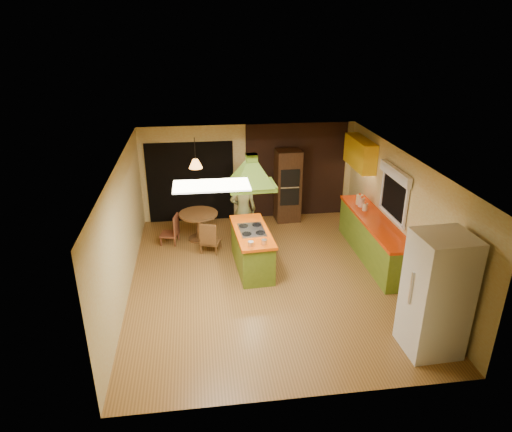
{
  "coord_description": "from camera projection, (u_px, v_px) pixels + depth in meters",
  "views": [
    {
      "loc": [
        -1.3,
        -7.99,
        4.86
      ],
      "look_at": [
        -0.16,
        0.6,
        1.15
      ],
      "focal_mm": 32.0,
      "sensor_mm": 36.0,
      "label": 1
    }
  ],
  "objects": [
    {
      "name": "upper_cabinets",
      "position": [
        360.0,
        153.0,
        10.9
      ],
      "size": [
        0.34,
        1.4,
        0.7
      ],
      "primitive_type": "cube",
      "color": "yellow",
      "rests_on": "room_walls"
    },
    {
      "name": "ceiling_plane",
      "position": [
        269.0,
        161.0,
        8.37
      ],
      "size": [
        6.5,
        6.5,
        0.0
      ],
      "primitive_type": "plane",
      "rotation": [
        3.14,
        0.0,
        0.0
      ],
      "color": "silver",
      "rests_on": "room_walls"
    },
    {
      "name": "right_counter",
      "position": [
        373.0,
        239.0,
        10.01
      ],
      "size": [
        0.62,
        3.05,
        0.92
      ],
      "color": "olive",
      "rests_on": "ground"
    },
    {
      "name": "refrigerator",
      "position": [
        436.0,
        295.0,
        6.98
      ],
      "size": [
        0.85,
        0.81,
        2.01
      ],
      "primitive_type": "cube",
      "rotation": [
        0.0,
        0.0,
        0.04
      ],
      "color": "white",
      "rests_on": "ground"
    },
    {
      "name": "pendant_lamp",
      "position": [
        196.0,
        164.0,
        10.28
      ],
      "size": [
        0.38,
        0.38,
        0.2
      ],
      "primitive_type": "cone",
      "rotation": [
        0.0,
        0.0,
        -0.25
      ],
      "color": "#FF9E3F",
      "rests_on": "ceiling_plane"
    },
    {
      "name": "chair_left",
      "position": [
        169.0,
        229.0,
        10.71
      ],
      "size": [
        0.47,
        0.47,
        0.72
      ],
      "primitive_type": null,
      "rotation": [
        0.0,
        0.0,
        -1.79
      ],
      "color": "brown",
      "rests_on": "ground"
    },
    {
      "name": "fluor_panel",
      "position": [
        211.0,
        186.0,
        7.15
      ],
      "size": [
        1.2,
        0.6,
        0.03
      ],
      "primitive_type": "cube",
      "color": "white",
      "rests_on": "ceiling_plane"
    },
    {
      "name": "kitchen_island",
      "position": [
        252.0,
        249.0,
        9.6
      ],
      "size": [
        0.8,
        1.78,
        0.89
      ],
      "rotation": [
        0.0,
        0.0,
        0.06
      ],
      "color": "olive",
      "rests_on": "ground"
    },
    {
      "name": "chair_near",
      "position": [
        211.0,
        236.0,
        10.32
      ],
      "size": [
        0.53,
        0.53,
        0.75
      ],
      "primitive_type": null,
      "rotation": [
        0.0,
        0.0,
        2.81
      ],
      "color": "brown",
      "rests_on": "ground"
    },
    {
      "name": "range_hood",
      "position": [
        252.0,
        166.0,
        8.89
      ],
      "size": [
        0.95,
        0.7,
        0.78
      ],
      "rotation": [
        0.0,
        0.0,
        0.04
      ],
      "color": "#577D1F",
      "rests_on": "ceiling_plane"
    },
    {
      "name": "dining_table",
      "position": [
        199.0,
        221.0,
        10.84
      ],
      "size": [
        0.92,
        0.92,
        0.69
      ],
      "rotation": [
        0.0,
        0.0,
        0.38
      ],
      "color": "brown",
      "rests_on": "ground"
    },
    {
      "name": "man",
      "position": [
        243.0,
        210.0,
        10.56
      ],
      "size": [
        0.62,
        0.42,
        1.66
      ],
      "primitive_type": "imported",
      "rotation": [
        0.0,
        0.0,
        3.1
      ],
      "color": "brown",
      "rests_on": "ground"
    },
    {
      "name": "canister_medium",
      "position": [
        362.0,
        202.0,
        10.49
      ],
      "size": [
        0.2,
        0.2,
        0.21
      ],
      "primitive_type": "cylinder",
      "rotation": [
        0.0,
        0.0,
        -0.42
      ],
      "color": "beige",
      "rests_on": "right_counter"
    },
    {
      "name": "canister_large",
      "position": [
        359.0,
        200.0,
        10.61
      ],
      "size": [
        0.16,
        0.16,
        0.23
      ],
      "primitive_type": "cylinder",
      "rotation": [
        0.0,
        0.0,
        0.03
      ],
      "color": "beige",
      "rests_on": "right_counter"
    },
    {
      "name": "canister_small",
      "position": [
        365.0,
        207.0,
        10.28
      ],
      "size": [
        0.13,
        0.13,
        0.17
      ],
      "primitive_type": "cylinder",
      "rotation": [
        0.0,
        0.0,
        0.03
      ],
      "color": "beige",
      "rests_on": "right_counter"
    },
    {
      "name": "wall_oven",
      "position": [
        288.0,
        186.0,
        11.79
      ],
      "size": [
        0.64,
        0.62,
        1.89
      ],
      "rotation": [
        0.0,
        0.0,
        0.04
      ],
      "color": "#3E2514",
      "rests_on": "ground"
    },
    {
      "name": "brick_panel",
      "position": [
        296.0,
        171.0,
        11.96
      ],
      "size": [
        2.64,
        0.03,
        2.5
      ],
      "primitive_type": "cube",
      "color": "#381E14",
      "rests_on": "ground"
    },
    {
      "name": "nook_opening",
      "position": [
        191.0,
        182.0,
        11.7
      ],
      "size": [
        2.2,
        0.03,
        2.1
      ],
      "primitive_type": "cube",
      "color": "black",
      "rests_on": "ground"
    },
    {
      "name": "ground",
      "position": [
        267.0,
        278.0,
        9.35
      ],
      "size": [
        6.5,
        6.5,
        0.0
      ],
      "primitive_type": "plane",
      "color": "olive",
      "rests_on": "ground"
    },
    {
      "name": "window_right",
      "position": [
        395.0,
        185.0,
        9.35
      ],
      "size": [
        0.12,
        1.35,
        1.06
      ],
      "color": "black",
      "rests_on": "room_walls"
    },
    {
      "name": "room_walls",
      "position": [
        268.0,
        223.0,
        8.86
      ],
      "size": [
        5.5,
        6.5,
        6.5
      ],
      "color": "beige",
      "rests_on": "ground"
    }
  ]
}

